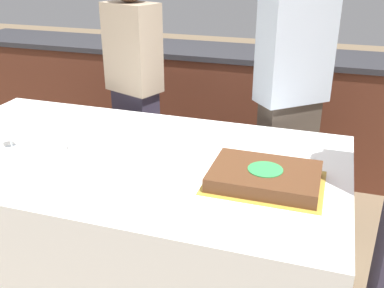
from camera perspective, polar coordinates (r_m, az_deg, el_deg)
ground_plane at (r=2.57m, az=-7.62°, el=-16.57°), size 14.00×14.00×0.00m
back_counter at (r=3.70m, az=2.83°, el=4.99°), size 4.40×0.58×0.92m
dining_table at (r=2.34m, az=-8.12°, el=-9.59°), size 2.09×1.13×0.75m
cake at (r=1.89m, az=9.23°, el=-4.10°), size 0.49×0.36×0.07m
plate_stack at (r=2.26m, az=-12.98°, el=0.13°), size 0.20×0.20×0.04m
wine_glass at (r=2.34m, az=-22.29°, el=2.04°), size 0.07×0.07×0.17m
side_plate_near_cake at (r=2.18m, az=12.97°, el=-1.40°), size 0.18×0.18×0.00m
utensil_pile at (r=1.77m, az=-11.83°, el=-7.25°), size 0.13×0.11×0.02m
person_cutting_cake at (r=2.66m, az=12.43°, el=5.61°), size 0.43×0.41×1.64m
person_standing_back at (r=2.92m, az=-7.31°, el=7.36°), size 0.38×0.31×1.57m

